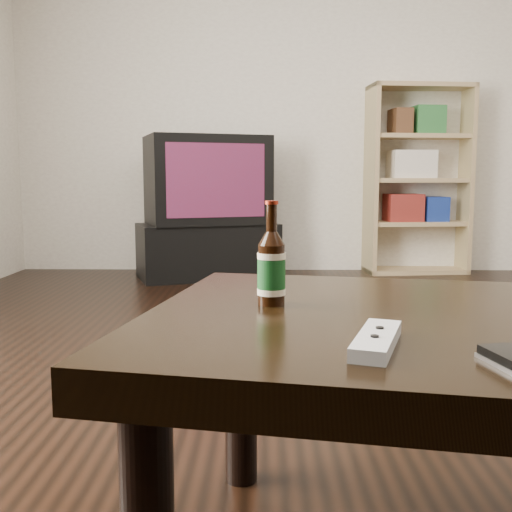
{
  "coord_description": "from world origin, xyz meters",
  "views": [
    {
      "loc": [
        -0.49,
        -1.93,
        0.76
      ],
      "look_at": [
        -0.51,
        -0.78,
        0.61
      ],
      "focal_mm": 42.0,
      "sensor_mm": 36.0,
      "label": 1
    }
  ],
  "objects_px": {
    "bookshelf": "(414,176)",
    "remote": "(377,340)",
    "beer_bottle": "(271,268)",
    "tv_stand": "(208,250)",
    "tv": "(207,180)"
  },
  "relations": [
    {
      "from": "beer_bottle",
      "to": "remote",
      "type": "relative_size",
      "value": 1.05
    },
    {
      "from": "bookshelf",
      "to": "beer_bottle",
      "type": "bearing_deg",
      "value": -114.06
    },
    {
      "from": "remote",
      "to": "tv_stand",
      "type": "bearing_deg",
      "value": 117.89
    },
    {
      "from": "bookshelf",
      "to": "beer_bottle",
      "type": "distance_m",
      "value": 3.9
    },
    {
      "from": "tv_stand",
      "to": "tv",
      "type": "bearing_deg",
      "value": -90.0
    },
    {
      "from": "tv_stand",
      "to": "bookshelf",
      "type": "relative_size",
      "value": 0.7
    },
    {
      "from": "bookshelf",
      "to": "beer_bottle",
      "type": "xyz_separation_m",
      "value": [
        -1.19,
        -3.71,
        -0.18
      ]
    },
    {
      "from": "tv_stand",
      "to": "beer_bottle",
      "type": "distance_m",
      "value": 3.46
    },
    {
      "from": "tv",
      "to": "beer_bottle",
      "type": "distance_m",
      "value": 3.44
    },
    {
      "from": "tv_stand",
      "to": "tv",
      "type": "xyz_separation_m",
      "value": [
        0.0,
        -0.0,
        0.54
      ]
    },
    {
      "from": "tv_stand",
      "to": "remote",
      "type": "height_order",
      "value": "remote"
    },
    {
      "from": "bookshelf",
      "to": "remote",
      "type": "bearing_deg",
      "value": -110.83
    },
    {
      "from": "bookshelf",
      "to": "tv",
      "type": "bearing_deg",
      "value": -175.73
    },
    {
      "from": "tv_stand",
      "to": "beer_bottle",
      "type": "xyz_separation_m",
      "value": [
        0.45,
        -3.41,
        0.38
      ]
    },
    {
      "from": "tv_stand",
      "to": "tv",
      "type": "relative_size",
      "value": 1.02
    }
  ]
}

